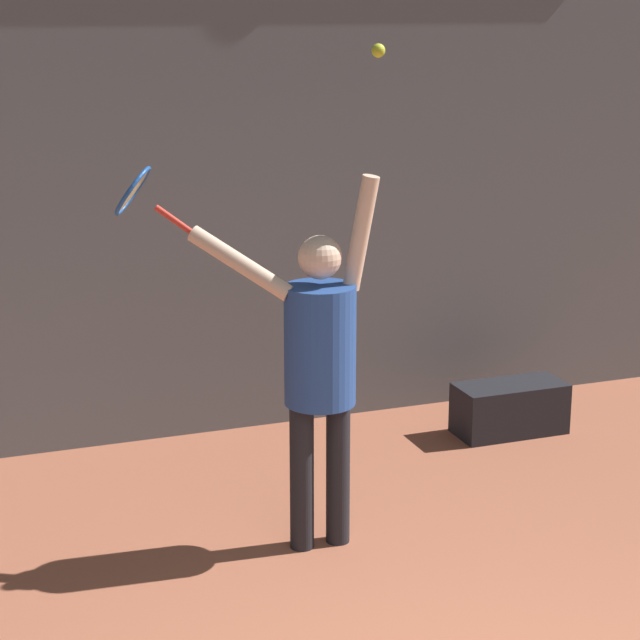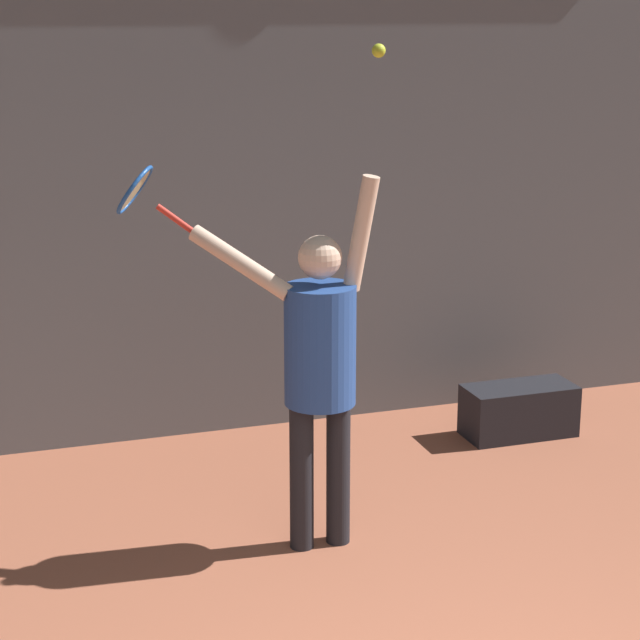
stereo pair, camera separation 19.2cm
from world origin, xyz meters
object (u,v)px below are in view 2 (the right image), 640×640
Objects in this scene: tennis_player at (319,357)px; tennis_racket at (139,193)px; tennis_ball at (379,51)px; equipment_bag at (519,410)px.

tennis_racket is (-0.84, 0.45, 0.84)m from tennis_player.
tennis_ball is 0.09× the size of equipment_bag.
tennis_racket is 0.59× the size of equipment_bag.
tennis_racket is at bearing 155.52° from tennis_ball.
tennis_ball is 3.14m from equipment_bag.
tennis_player is 2.33m from equipment_bag.
tennis_player reaches higher than equipment_bag.
tennis_player is at bearing -147.74° from equipment_bag.
tennis_player is 2.68× the size of equipment_bag.
tennis_player is 29.36× the size of tennis_ball.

